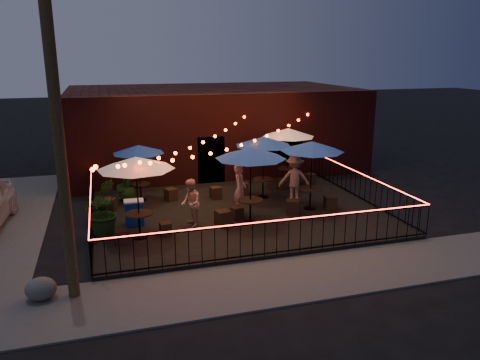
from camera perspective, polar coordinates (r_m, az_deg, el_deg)
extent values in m
plane|color=black|center=(15.23, 1.75, -6.65)|extent=(110.00, 110.00, 0.00)
cube|color=black|center=(16.99, -0.37, -4.02)|extent=(10.00, 8.00, 0.15)
cube|color=#484643|center=(12.45, 6.55, -11.82)|extent=(18.00, 2.50, 0.05)
cube|color=black|center=(24.33, -3.41, 6.46)|extent=(14.00, 8.00, 4.00)
cube|color=black|center=(20.55, -3.59, 2.30)|extent=(1.20, 0.24, 2.20)
cube|color=black|center=(21.49, 5.53, 4.19)|extent=(1.60, 0.24, 1.20)
cylinder|color=#342515|center=(10.98, -21.30, 5.47)|extent=(0.26, 0.26, 8.00)
cube|color=black|center=(13.41, 4.47, -8.76)|extent=(10.00, 0.04, 0.04)
cube|color=black|center=(13.06, 4.55, -5.06)|extent=(10.00, 0.04, 0.04)
cube|color=#FD261B|center=(13.05, 4.55, -4.94)|extent=(10.00, 0.03, 0.02)
cube|color=black|center=(16.35, -17.51, -4.96)|extent=(0.04, 8.00, 0.04)
cube|color=black|center=(16.07, -17.77, -1.88)|extent=(0.04, 8.00, 0.04)
cube|color=#FD261B|center=(16.06, -17.78, -1.77)|extent=(0.03, 8.00, 0.02)
cube|color=black|center=(18.89, 14.36, -2.03)|extent=(0.04, 8.00, 0.04)
cube|color=black|center=(18.65, 14.54, 0.67)|extent=(0.04, 8.00, 0.04)
cube|color=#FD261B|center=(18.64, 14.55, 0.76)|extent=(0.03, 8.00, 0.02)
cylinder|color=black|center=(14.91, -12.08, -6.80)|extent=(0.46, 0.46, 0.03)
cylinder|color=black|center=(14.77, -12.15, -5.46)|extent=(0.06, 0.06, 0.76)
cylinder|color=black|center=(14.64, -12.24, -4.03)|extent=(0.84, 0.84, 0.04)
cylinder|color=black|center=(14.50, -12.34, -2.22)|extent=(0.05, 0.05, 2.53)
cone|color=white|center=(14.21, -12.59, 2.04)|extent=(2.72, 2.72, 0.37)
cylinder|color=black|center=(18.58, -11.94, -2.39)|extent=(0.40, 0.40, 0.03)
cylinder|color=black|center=(18.49, -11.99, -1.44)|extent=(0.05, 0.05, 0.65)
cylinder|color=black|center=(18.40, -12.05, -0.45)|extent=(0.72, 0.72, 0.04)
cylinder|color=black|center=(18.29, -12.12, 0.80)|extent=(0.04, 0.04, 2.16)
cone|color=navy|center=(18.09, -12.28, 3.70)|extent=(2.61, 2.61, 0.31)
cylinder|color=black|center=(15.84, 1.26, -5.13)|extent=(0.47, 0.47, 0.03)
cylinder|color=black|center=(15.71, 1.27, -3.84)|extent=(0.06, 0.06, 0.77)
cylinder|color=black|center=(15.59, 1.27, -2.47)|extent=(0.85, 0.85, 0.04)
cylinder|color=black|center=(15.45, 1.28, -0.73)|extent=(0.05, 0.05, 2.56)
cone|color=navy|center=(15.18, 1.31, 3.33)|extent=(3.05, 3.05, 0.37)
cylinder|color=black|center=(18.56, 2.79, -2.08)|extent=(0.44, 0.44, 0.03)
cylinder|color=black|center=(18.46, 2.80, -1.02)|extent=(0.06, 0.06, 0.72)
cylinder|color=black|center=(18.36, 2.82, 0.09)|extent=(0.80, 0.80, 0.04)
cylinder|color=black|center=(18.25, 2.84, 1.49)|extent=(0.04, 0.04, 2.41)
cone|color=navy|center=(18.03, 2.88, 4.75)|extent=(2.54, 2.54, 0.35)
cylinder|color=black|center=(17.40, 8.50, -3.41)|extent=(0.45, 0.45, 0.03)
cylinder|color=black|center=(17.29, 8.55, -2.26)|extent=(0.06, 0.06, 0.74)
cylinder|color=black|center=(17.18, 8.60, -1.04)|extent=(0.83, 0.83, 0.04)
cylinder|color=black|center=(17.06, 8.66, 0.49)|extent=(0.05, 0.05, 2.48)
cone|color=navy|center=(16.82, 8.80, 4.07)|extent=(3.01, 3.01, 0.36)
cylinder|color=black|center=(20.36, 5.72, -0.58)|extent=(0.45, 0.45, 0.03)
cylinder|color=black|center=(20.26, 5.75, 0.40)|extent=(0.06, 0.06, 0.74)
cylinder|color=black|center=(20.17, 5.78, 1.44)|extent=(0.82, 0.82, 0.04)
cylinder|color=black|center=(20.06, 5.81, 2.75)|extent=(0.04, 0.04, 2.45)
cone|color=white|center=(19.86, 5.89, 5.78)|extent=(2.57, 2.57, 0.36)
cube|color=black|center=(14.51, -14.20, -6.71)|extent=(0.39, 0.39, 0.43)
cube|color=black|center=(14.90, -9.06, -5.90)|extent=(0.36, 0.36, 0.41)
cube|color=black|center=(17.52, -15.57, -2.94)|extent=(0.51, 0.51, 0.47)
cube|color=black|center=(18.32, -8.44, -1.74)|extent=(0.52, 0.52, 0.47)
cube|color=black|center=(15.49, -2.11, -4.66)|extent=(0.52, 0.52, 0.51)
cube|color=black|center=(16.10, -0.39, -4.04)|extent=(0.44, 0.44, 0.43)
cube|color=black|center=(18.38, -3.00, -1.55)|extent=(0.45, 0.45, 0.46)
cube|color=black|center=(18.85, 0.33, -1.07)|extent=(0.45, 0.45, 0.48)
cube|color=black|center=(16.71, 6.46, -3.28)|extent=(0.55, 0.55, 0.50)
cube|color=black|center=(17.41, 10.94, -2.72)|extent=(0.47, 0.47, 0.49)
cube|color=black|center=(19.68, 5.38, -0.56)|extent=(0.41, 0.41, 0.41)
cube|color=black|center=(20.53, 8.47, 0.11)|extent=(0.50, 0.50, 0.47)
imported|color=#CFAB8C|center=(16.37, 0.00, -1.19)|extent=(0.64, 0.77, 1.80)
imported|color=tan|center=(15.30, -6.03, -2.84)|extent=(0.62, 0.79, 1.60)
imported|color=#CEA68D|center=(17.86, 6.65, 0.16)|extent=(1.34, 1.01, 1.84)
imported|color=#13340A|center=(15.24, -16.23, -3.72)|extent=(1.60, 1.49, 1.47)
imported|color=#143D13|center=(16.72, -16.30, -2.20)|extent=(0.87, 0.75, 1.39)
imported|color=#193B11|center=(18.45, -13.59, -0.20)|extent=(1.07, 1.07, 1.51)
cube|color=#0936AA|center=(15.90, -12.76, -3.96)|extent=(0.62, 0.45, 0.80)
cube|color=silver|center=(15.78, -12.85, -2.51)|extent=(0.66, 0.49, 0.05)
ellipsoid|color=#42433E|center=(12.20, -23.10, -12.11)|extent=(0.87, 0.76, 0.62)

